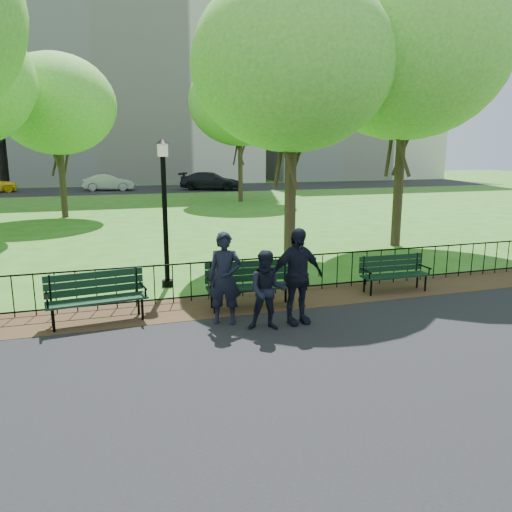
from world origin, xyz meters
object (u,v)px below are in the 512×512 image
object	(u,v)px
tree_near_e	(292,65)
person_left	(225,278)
tree_mid_e	(406,53)
sedan_dark	(211,181)
sedan_silver	(109,182)
person_mid	(267,291)
person_right	(297,276)
park_bench_left_a	(96,292)
tree_far_e	(240,102)
park_bench_right_a	(393,269)
park_bench_main	(238,279)
lamppost	(165,208)
tree_far_c	(56,104)

from	to	relation	value
tree_near_e	person_left	bearing A→B (deg)	-122.99
tree_mid_e	sedan_dark	xyz separation A→B (m)	(-0.75, 26.19, -5.70)
sedan_silver	tree_near_e	bearing A→B (deg)	-159.80
person_mid	person_left	bearing A→B (deg)	156.58
tree_near_e	person_right	bearing A→B (deg)	-110.42
park_bench_left_a	tree_far_e	xyz separation A→B (m)	(9.16, 21.49, 5.67)
tree_near_e	sedan_silver	xyz separation A→B (m)	(-4.52, 28.77, -5.07)
park_bench_left_a	park_bench_right_a	distance (m)	6.75
park_bench_main	lamppost	size ratio (longest dim) A/B	0.54
park_bench_right_a	tree_far_e	world-z (taller)	tree_far_e
park_bench_main	lamppost	bearing A→B (deg)	121.23
person_left	lamppost	bearing A→B (deg)	124.31
sedan_dark	park_bench_left_a	bearing A→B (deg)	-172.97
person_mid	tree_far_c	bearing A→B (deg)	121.29
park_bench_left_a	person_right	xyz separation A→B (m)	(3.69, -1.28, 0.34)
park_bench_left_a	tree_near_e	bearing A→B (deg)	30.78
person_right	park_bench_main	bearing A→B (deg)	119.45
park_bench_right_a	person_mid	distance (m)	4.03
tree_mid_e	person_left	size ratio (longest dim) A/B	5.17
sedan_silver	lamppost	bearing A→B (deg)	-168.03
tree_mid_e	person_right	bearing A→B (deg)	-134.97
tree_far_e	person_right	world-z (taller)	tree_far_e
lamppost	person_mid	distance (m)	4.06
park_bench_right_a	sedan_dark	size ratio (longest dim) A/B	0.33
tree_far_c	sedan_dark	size ratio (longest dim) A/B	1.54
tree_near_e	tree_mid_e	world-z (taller)	tree_mid_e
park_bench_left_a	tree_far_c	xyz separation A→B (m)	(-1.38, 16.82, 4.84)
park_bench_right_a	tree_near_e	world-z (taller)	tree_near_e
park_bench_right_a	person_mid	size ratio (longest dim) A/B	1.11
park_bench_left_a	tree_far_e	size ratio (longest dim) A/B	0.21
sedan_dark	tree_far_c	bearing A→B (deg)	167.18
park_bench_main	sedan_silver	world-z (taller)	sedan_silver
tree_far_e	park_bench_right_a	bearing A→B (deg)	-96.43
tree_far_c	sedan_silver	xyz separation A→B (m)	(2.68, 16.40, -4.77)
park_bench_right_a	person_left	size ratio (longest dim) A/B	0.93
tree_mid_e	person_right	distance (m)	10.68
tree_near_e	tree_far_e	size ratio (longest dim) A/B	0.92
person_left	person_right	size ratio (longest dim) A/B	0.96
park_bench_left_a	park_bench_main	bearing A→B (deg)	-8.44
tree_far_c	tree_near_e	bearing A→B (deg)	-59.79
person_mid	person_right	size ratio (longest dim) A/B	0.80
person_right	sedan_dark	distance (m)	33.16
tree_near_e	tree_far_c	bearing A→B (deg)	120.21
tree_far_e	sedan_dark	distance (m)	11.33
sedan_silver	person_left	bearing A→B (deg)	-166.93
park_bench_right_a	lamppost	xyz separation A→B (m)	(-5.07, 2.09, 1.41)
tree_far_c	park_bench_main	bearing A→B (deg)	-75.95
park_bench_main	sedan_silver	bearing A→B (deg)	96.68
lamppost	tree_far_c	size ratio (longest dim) A/B	0.46
tree_mid_e	tree_far_e	distance (m)	16.34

